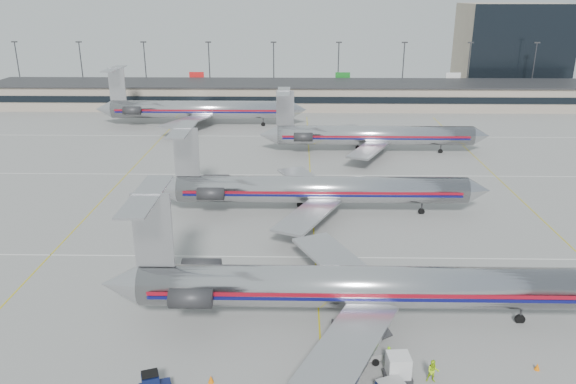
{
  "coord_description": "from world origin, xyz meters",
  "views": [
    {
      "loc": [
        -1.98,
        -46.91,
        28.08
      ],
      "look_at": [
        -3.24,
        19.15,
        4.5
      ],
      "focal_mm": 35.0,
      "sensor_mm": 36.0,
      "label": 1
    }
  ],
  "objects_px": {
    "uld_container": "(398,367)",
    "belt_loader": "(358,354)",
    "jet_second_row": "(315,189)",
    "jet_foreground": "(354,286)"
  },
  "relations": [
    {
      "from": "uld_container",
      "to": "belt_loader",
      "type": "distance_m",
      "value": 3.64
    },
    {
      "from": "jet_foreground",
      "to": "uld_container",
      "type": "xyz_separation_m",
      "value": [
        2.68,
        -8.12,
        -2.47
      ]
    },
    {
      "from": "jet_second_row",
      "to": "uld_container",
      "type": "bearing_deg",
      "value": -80.88
    },
    {
      "from": "jet_second_row",
      "to": "belt_loader",
      "type": "height_order",
      "value": "jet_second_row"
    },
    {
      "from": "jet_second_row",
      "to": "uld_container",
      "type": "distance_m",
      "value": 34.9
    },
    {
      "from": "uld_container",
      "to": "belt_loader",
      "type": "height_order",
      "value": "belt_loader"
    },
    {
      "from": "uld_container",
      "to": "belt_loader",
      "type": "relative_size",
      "value": 0.44
    },
    {
      "from": "jet_second_row",
      "to": "belt_loader",
      "type": "distance_m",
      "value": 32.34
    },
    {
      "from": "jet_foreground",
      "to": "jet_second_row",
      "type": "bearing_deg",
      "value": 96.18
    },
    {
      "from": "jet_foreground",
      "to": "belt_loader",
      "type": "distance_m",
      "value": 6.52
    }
  ]
}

